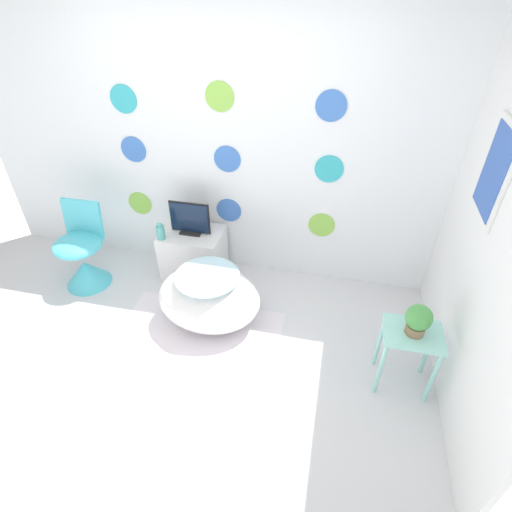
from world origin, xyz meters
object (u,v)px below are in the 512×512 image
chair (83,259)px  potted_plant_left (418,319)px  tv (190,220)px  vase (161,232)px  bathtub (209,298)px

chair → potted_plant_left: (2.90, -0.54, 0.38)m
tv → vase: size_ratio=2.42×
vase → tv: bearing=32.5°
vase → potted_plant_left: potted_plant_left is taller
chair → vase: chair is taller
chair → potted_plant_left: bearing=-10.6°
chair → tv: (0.98, 0.35, 0.35)m
chair → vase: 0.82m
bathtub → vase: vase is taller
vase → potted_plant_left: 2.28m
chair → vase: bearing=15.1°
bathtub → potted_plant_left: potted_plant_left is taller
tv → vase: (-0.23, -0.15, -0.07)m
chair → potted_plant_left: size_ratio=3.52×
chair → vase: (0.74, 0.20, 0.28)m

